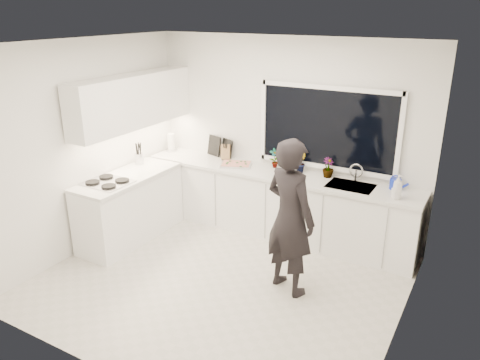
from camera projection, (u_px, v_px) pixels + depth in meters
The scene contains 25 objects.
floor at pixel (221, 281), 5.53m from camera, with size 4.00×3.50×0.02m, color beige.
wall_back at pixel (286, 136), 6.49m from camera, with size 4.00×0.02×2.70m, color white.
wall_left at pixel (86, 147), 5.99m from camera, with size 0.02×3.50×2.70m, color white.
wall_right at pixel (412, 211), 4.12m from camera, with size 0.02×3.50×2.70m, color white.
ceiling at pixel (217, 43), 4.58m from camera, with size 4.00×3.50×0.02m, color white.
window at pixel (327, 128), 6.11m from camera, with size 1.80×0.02×1.00m, color black.
base_cabinets_back at pixel (275, 204), 6.55m from camera, with size 3.92×0.58×0.88m, color white.
base_cabinets_left at pixel (131, 208), 6.43m from camera, with size 0.58×1.60×0.88m, color white.
countertop_back at pixel (275, 174), 6.39m from camera, with size 3.94×0.62×0.04m, color silver.
countertop_left at pixel (128, 177), 6.27m from camera, with size 0.62×1.60×0.04m, color silver.
upper_cabinets at pixel (133, 101), 6.28m from camera, with size 0.34×2.10×0.70m, color white.
sink at pixel (350, 189), 5.92m from camera, with size 0.58×0.42×0.14m, color silver.
faucet at pixel (356, 173), 6.03m from camera, with size 0.03×0.03×0.22m, color silver.
stovetop at pixel (107, 182), 5.98m from camera, with size 0.56×0.48×0.03m, color black.
person at pixel (290, 217), 5.08m from camera, with size 0.65×0.43×1.79m, color black.
pizza_tray at pixel (236, 165), 6.64m from camera, with size 0.42×0.31×0.03m, color #B2B3B7.
pizza at pixel (236, 163), 6.63m from camera, with size 0.39×0.28×0.01m, color red.
watering_can at pixel (395, 184), 5.77m from camera, with size 0.14×0.14×0.13m, color #142BC0.
paper_towel_roll at pixel (171, 143), 7.28m from camera, with size 0.11×0.11×0.26m, color silver.
knife_block at pixel (226, 152), 6.87m from camera, with size 0.13×0.10×0.22m, color #A0724A.
utensil_crock at pixel (139, 159), 6.69m from camera, with size 0.13×0.13×0.16m, color silver.
picture_frame_large at pixel (227, 148), 6.96m from camera, with size 0.22×0.02×0.28m, color black.
picture_frame_small at pixel (214, 146), 7.06m from camera, with size 0.25×0.02×0.30m, color black.
herb_plants at pixel (304, 163), 6.31m from camera, with size 0.97×0.20×0.28m.
soap_bottles at pixel (397, 188), 5.46m from camera, with size 0.16×0.16×0.30m.
Camera 1 is at (2.55, -4.03, 3.05)m, focal length 35.00 mm.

